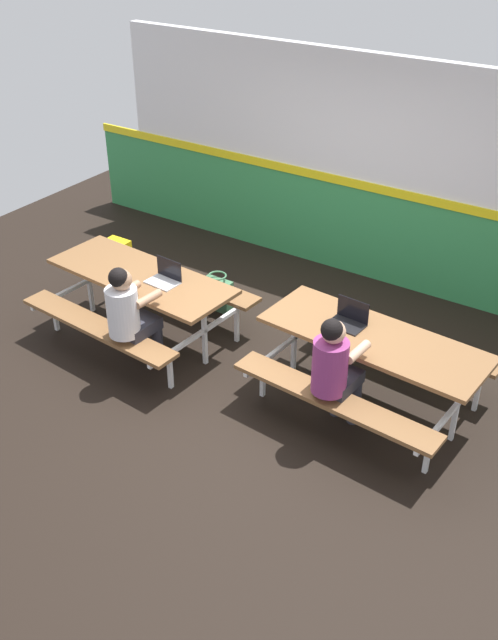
% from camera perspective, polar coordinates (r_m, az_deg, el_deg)
% --- Properties ---
extents(ground_plane, '(10.00, 10.00, 0.02)m').
position_cam_1_polar(ground_plane, '(7.18, -0.38, -4.10)').
color(ground_plane, black).
extents(accent_backdrop, '(8.00, 0.14, 2.60)m').
position_cam_1_polar(accent_backdrop, '(8.52, 9.16, 11.22)').
color(accent_backdrop, '#338C4C').
rests_on(accent_backdrop, ground).
extents(picnic_table_left, '(2.08, 1.69, 0.74)m').
position_cam_1_polar(picnic_table_left, '(7.48, -8.46, 2.50)').
color(picnic_table_left, brown).
rests_on(picnic_table_left, ground).
extents(picnic_table_right, '(2.08, 1.69, 0.74)m').
position_cam_1_polar(picnic_table_right, '(6.52, 9.72, -2.48)').
color(picnic_table_right, brown).
rests_on(picnic_table_right, ground).
extents(student_nearer, '(0.38, 0.53, 1.21)m').
position_cam_1_polar(student_nearer, '(6.83, -9.43, 0.60)').
color(student_nearer, '#2D2D38').
rests_on(student_nearer, ground).
extents(student_further, '(0.38, 0.53, 1.21)m').
position_cam_1_polar(student_further, '(6.06, 6.78, -3.66)').
color(student_further, '#2D2D38').
rests_on(student_further, ground).
extents(laptop_silver, '(0.34, 0.24, 0.22)m').
position_cam_1_polar(laptop_silver, '(7.21, -6.66, 3.35)').
color(laptop_silver, silver).
rests_on(laptop_silver, picnic_table_left).
extents(laptop_dark, '(0.34, 0.24, 0.22)m').
position_cam_1_polar(laptop_dark, '(6.54, 7.87, 0.04)').
color(laptop_dark, black).
rests_on(laptop_dark, picnic_table_right).
extents(backpack_dark, '(0.30, 0.22, 0.44)m').
position_cam_1_polar(backpack_dark, '(8.95, -10.22, 4.93)').
color(backpack_dark, yellow).
rests_on(backpack_dark, ground).
extents(tote_bag_bright, '(0.34, 0.21, 0.43)m').
position_cam_1_polar(tote_bag_bright, '(8.08, -2.49, 2.10)').
color(tote_bag_bright, '#3F724C').
rests_on(tote_bag_bright, ground).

